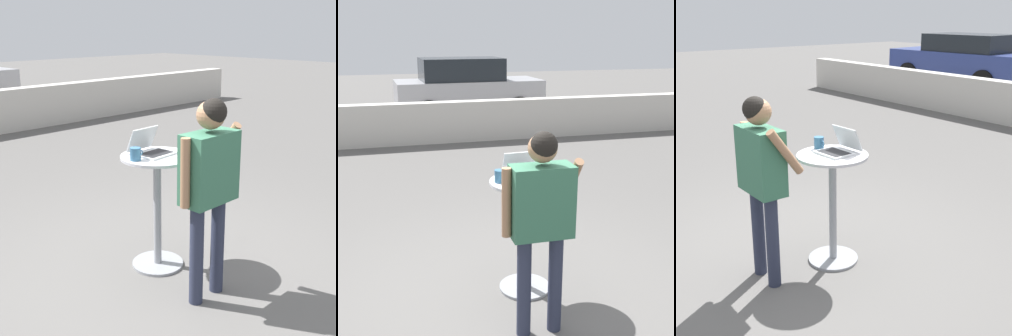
{
  "view_description": "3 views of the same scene",
  "coord_description": "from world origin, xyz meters",
  "views": [
    {
      "loc": [
        -2.52,
        -2.58,
        2.11
      ],
      "look_at": [
        0.11,
        0.01,
        0.99
      ],
      "focal_mm": 50.0,
      "sensor_mm": 36.0,
      "label": 1
    },
    {
      "loc": [
        -1.01,
        -3.48,
        2.27
      ],
      "look_at": [
        -0.01,
        0.2,
        1.17
      ],
      "focal_mm": 50.0,
      "sensor_mm": 36.0,
      "label": 2
    },
    {
      "loc": [
        3.33,
        -2.15,
        2.23
      ],
      "look_at": [
        0.42,
        0.14,
        0.99
      ],
      "focal_mm": 50.0,
      "sensor_mm": 36.0,
      "label": 3
    }
  ],
  "objects": [
    {
      "name": "ground_plane",
      "position": [
        0.0,
        0.0,
        0.0
      ],
      "size": [
        50.0,
        50.0,
        0.0
      ],
      "primitive_type": "plane",
      "color": "#5B5956"
    },
    {
      "name": "laptop",
      "position": [
        0.17,
        0.28,
        1.09
      ],
      "size": [
        0.33,
        0.34,
        0.22
      ],
      "color": "silver",
      "rests_on": "cafe_table"
    },
    {
      "name": "coffee_mug",
      "position": [
        -0.06,
        0.22,
        1.1
      ],
      "size": [
        0.13,
        0.09,
        0.11
      ],
      "color": "#336084",
      "rests_on": "cafe_table"
    },
    {
      "name": "cafe_table",
      "position": [
        0.17,
        0.2,
        0.64
      ],
      "size": [
        0.64,
        0.64,
        1.04
      ],
      "color": "gray",
      "rests_on": "ground_plane"
    },
    {
      "name": "standing_person",
      "position": [
        0.08,
        -0.45,
        1.03
      ],
      "size": [
        0.6,
        0.35,
        1.62
      ],
      "color": "#282D42",
      "rests_on": "ground_plane"
    }
  ]
}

